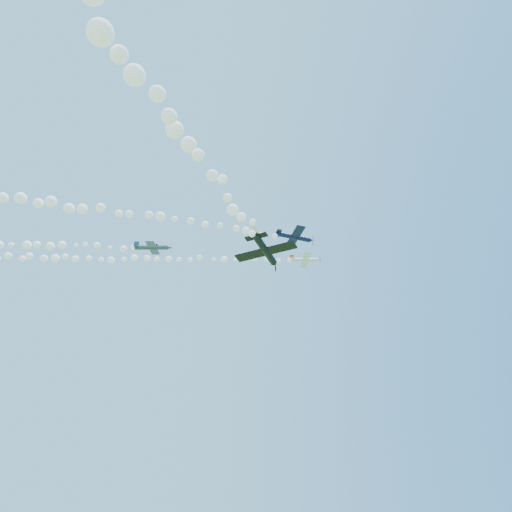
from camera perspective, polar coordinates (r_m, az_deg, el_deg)
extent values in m
cylinder|color=white|center=(95.24, 6.46, -0.50)|extent=(5.88, 2.50, 0.89)
cone|color=white|center=(95.74, 8.34, -0.50)|extent=(0.89, 0.95, 0.79)
cone|color=#AD1913|center=(95.81, 8.60, -0.51)|extent=(0.36, 0.35, 0.28)
cube|color=black|center=(95.79, 8.54, -0.51)|extent=(0.13, 0.30, 1.87)
cube|color=white|center=(95.22, 6.61, -0.57)|extent=(2.92, 7.39, 0.79)
cube|color=white|center=(94.93, 4.87, -0.47)|extent=(1.34, 2.66, 0.31)
cube|color=#AD1913|center=(95.17, 4.81, -0.18)|extent=(0.96, 0.38, 1.19)
sphere|color=black|center=(95.53, 6.94, -0.30)|extent=(0.86, 0.89, 0.77)
cylinder|color=#0D1039|center=(82.01, 4.96, 2.58)|extent=(6.82, 1.27, 1.37)
cone|color=#0D1039|center=(82.97, 7.36, 2.09)|extent=(0.88, 0.94, 0.95)
cone|color=white|center=(83.11, 7.68, 2.02)|extent=(0.37, 0.33, 0.34)
cube|color=black|center=(83.08, 7.60, 2.04)|extent=(0.19, 0.28, 2.14)
cube|color=#0D1039|center=(82.01, 5.14, 2.46)|extent=(1.74, 8.32, 0.74)
cube|color=#0D1039|center=(81.37, 2.93, 3.02)|extent=(0.98, 2.93, 0.32)
cube|color=white|center=(81.69, 2.89, 3.39)|extent=(1.15, 0.19, 1.42)
sphere|color=black|center=(82.48, 5.60, 2.70)|extent=(0.86, 0.86, 0.90)
cylinder|color=#353F4E|center=(85.22, -13.76, 1.10)|extent=(6.08, 3.43, 1.13)
cone|color=#353F4E|center=(84.72, -11.49, 1.12)|extent=(1.05, 1.07, 0.87)
cone|color=navy|center=(84.67, -11.18, 1.12)|extent=(0.42, 0.40, 0.31)
cube|color=black|center=(84.68, -11.26, 1.12)|extent=(0.24, 0.64, 1.95)
cube|color=#353F4E|center=(85.14, -13.59, 1.02)|extent=(2.74, 7.66, 2.20)
cube|color=#353F4E|center=(85.76, -15.61, 1.12)|extent=(1.30, 2.76, 0.82)
cube|color=navy|center=(85.95, -15.64, 1.49)|extent=(1.09, 0.57, 1.27)
sphere|color=black|center=(85.21, -13.16, 1.36)|extent=(0.92, 1.03, 0.95)
cylinder|color=black|center=(56.88, 1.20, 0.85)|extent=(4.57, 6.22, 1.10)
cone|color=black|center=(59.77, 2.47, -1.02)|extent=(1.21, 1.18, 0.93)
cone|color=gold|center=(60.17, 2.64, -1.26)|extent=(0.46, 0.46, 0.33)
cube|color=black|center=(60.06, 2.59, -1.20)|extent=(0.19, 0.21, 2.16)
cube|color=black|center=(57.02, 1.30, 0.59)|extent=(7.84, 6.24, 0.45)
cube|color=black|center=(54.59, 0.04, 2.59)|extent=(2.97, 2.49, 0.20)
cube|color=gold|center=(54.90, -0.01, 3.17)|extent=(0.72, 0.99, 1.39)
sphere|color=black|center=(57.87, 1.53, 0.69)|extent=(1.15, 1.17, 0.86)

